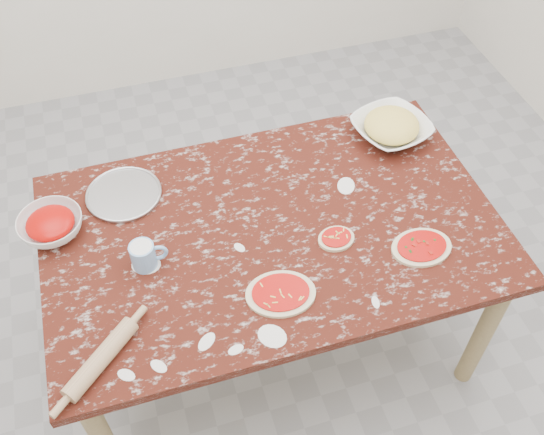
{
  "coord_description": "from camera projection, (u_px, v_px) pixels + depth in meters",
  "views": [
    {
      "loc": [
        -0.41,
        -1.33,
        2.41
      ],
      "look_at": [
        0.0,
        0.0,
        0.8
      ],
      "focal_mm": 40.49,
      "sensor_mm": 36.0,
      "label": 1
    }
  ],
  "objects": [
    {
      "name": "pizza_left",
      "position": [
        281.0,
        293.0,
        1.97
      ],
      "size": [
        0.25,
        0.21,
        0.02
      ],
      "color": "beige",
      "rests_on": "worktable"
    },
    {
      "name": "pizza_mid",
      "position": [
        336.0,
        238.0,
        2.12
      ],
      "size": [
        0.14,
        0.12,
        0.02
      ],
      "color": "beige",
      "rests_on": "worktable"
    },
    {
      "name": "flour_mug",
      "position": [
        144.0,
        255.0,
        2.02
      ],
      "size": [
        0.13,
        0.08,
        0.1
      ],
      "color": "#7CB0E6",
      "rests_on": "worktable"
    },
    {
      "name": "sauce_bowl",
      "position": [
        51.0,
        226.0,
        2.12
      ],
      "size": [
        0.26,
        0.26,
        0.07
      ],
      "primitive_type": "imported",
      "rotation": [
        0.0,
        0.0,
        -0.19
      ],
      "color": "white",
      "rests_on": "worktable"
    },
    {
      "name": "cheese_bowl",
      "position": [
        391.0,
        129.0,
        2.46
      ],
      "size": [
        0.36,
        0.36,
        0.07
      ],
      "primitive_type": "imported",
      "rotation": [
        0.0,
        0.0,
        0.25
      ],
      "color": "white",
      "rests_on": "worktable"
    },
    {
      "name": "ground",
      "position": [
        272.0,
        335.0,
        2.73
      ],
      "size": [
        4.0,
        4.0,
        0.0
      ],
      "primitive_type": "plane",
      "color": "gray"
    },
    {
      "name": "pizza_right",
      "position": [
        421.0,
        247.0,
        2.1
      ],
      "size": [
        0.22,
        0.17,
        0.02
      ],
      "color": "beige",
      "rests_on": "worktable"
    },
    {
      "name": "worktable",
      "position": [
        272.0,
        241.0,
        2.23
      ],
      "size": [
        1.6,
        1.0,
        0.75
      ],
      "color": "#3A120B",
      "rests_on": "ground"
    },
    {
      "name": "rolling_pin",
      "position": [
        101.0,
        359.0,
        1.8
      ],
      "size": [
        0.25,
        0.23,
        0.06
      ],
      "primitive_type": "cylinder",
      "rotation": [
        0.0,
        1.57,
        0.74
      ],
      "color": "tan",
      "rests_on": "worktable"
    },
    {
      "name": "pizza_tray",
      "position": [
        124.0,
        195.0,
        2.26
      ],
      "size": [
        0.29,
        0.29,
        0.01
      ],
      "primitive_type": "cylinder",
      "rotation": [
        0.0,
        0.0,
        -0.08
      ],
      "color": "#B2B2B7",
      "rests_on": "worktable"
    }
  ]
}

